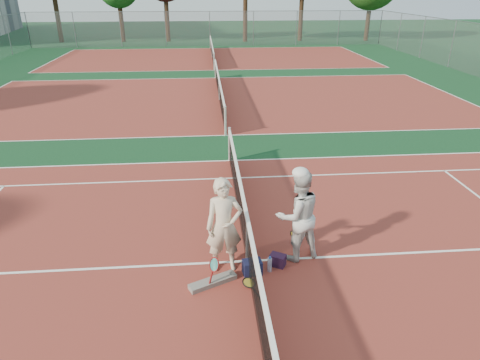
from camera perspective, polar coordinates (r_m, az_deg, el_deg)
name	(u,v)px	position (r m, az deg, el deg)	size (l,w,h in m)	color
ground	(247,261)	(8.81, 0.94, -10.78)	(130.00, 130.00, 0.00)	#0E3319
court_main	(247,261)	(8.81, 0.94, -10.76)	(23.77, 10.97, 0.01)	maroon
court_far_a	(219,100)	(21.29, -2.75, 10.64)	(23.77, 10.97, 0.01)	maroon
court_far_b	(212,58)	(34.54, -3.72, 15.98)	(23.77, 10.97, 0.01)	maroon
net_main	(247,240)	(8.53, 0.97, -7.98)	(0.10, 10.98, 1.02)	black
net_far_a	(219,89)	(21.17, -2.78, 11.98)	(0.10, 10.98, 1.02)	black
net_far_b	(212,51)	(34.47, -3.74, 16.81)	(0.10, 10.98, 1.02)	black
fence_back	(210,29)	(41.32, -4.04, 19.46)	(32.00, 0.06, 3.00)	slate
player_a	(224,226)	(8.11, -2.14, -6.13)	(0.70, 0.46, 1.91)	beige
player_b	(298,215)	(8.53, 7.72, -4.71)	(0.93, 0.73, 1.92)	silver
racket_red	(214,272)	(8.06, -3.44, -12.13)	(0.23, 0.27, 0.58)	maroon
racket_black_held	(294,243)	(8.91, 7.21, -8.35)	(0.23, 0.27, 0.58)	black
racket_spare	(249,283)	(8.17, 1.20, -13.63)	(0.60, 0.27, 0.09)	black
sports_bag_navy	(252,267)	(8.41, 1.64, -11.55)	(0.36, 0.25, 0.28)	black
sports_bag_purple	(278,260)	(8.66, 5.04, -10.60)	(0.30, 0.21, 0.24)	black
net_cover_canvas	(213,282)	(8.22, -3.64, -13.39)	(0.93, 0.21, 0.10)	#67625D
water_bottle	(270,265)	(8.47, 3.97, -11.23)	(0.09, 0.09, 0.30)	#C9DEFF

